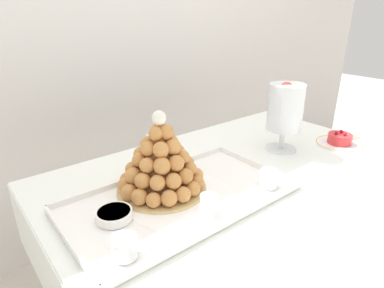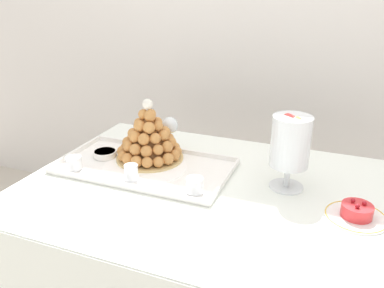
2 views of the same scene
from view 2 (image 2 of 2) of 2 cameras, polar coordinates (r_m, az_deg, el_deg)
backdrop_wall at (r=2.20m, az=11.93°, el=18.37°), size 4.80×0.10×2.50m
buffet_table at (r=1.40m, az=2.11°, el=-9.26°), size 1.28×0.94×0.74m
serving_tray at (r=1.49m, az=-6.94°, el=-3.39°), size 0.65×0.36×0.02m
croquembouche at (r=1.52m, az=-6.37°, el=0.97°), size 0.27×0.27×0.25m
dessert_cup_left at (r=1.52m, az=-16.98°, el=-2.73°), size 0.06×0.06×0.05m
dessert_cup_mid_left at (r=1.39m, az=-8.91°, el=-4.23°), size 0.05×0.05×0.06m
dessert_cup_centre at (r=1.29m, az=0.38°, el=-6.15°), size 0.06×0.06×0.05m
creme_brulee_ramekin at (r=1.60m, az=-12.68°, el=-1.34°), size 0.09×0.09×0.02m
macaron_goblet at (r=1.32m, az=14.29°, el=0.15°), size 0.13×0.13×0.28m
fruit_tart_plate at (r=1.28m, az=23.03°, el=-9.39°), size 0.18×0.18×0.06m
wine_glass at (r=1.58m, az=-3.28°, el=2.54°), size 0.07×0.07×0.15m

